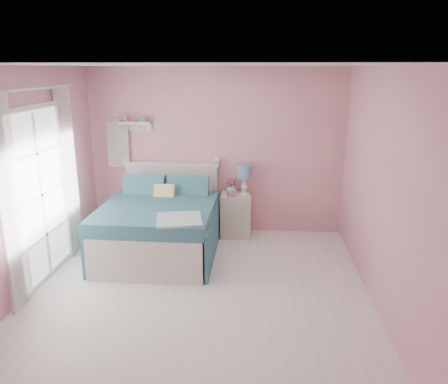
# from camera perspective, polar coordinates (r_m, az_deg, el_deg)

# --- Properties ---
(floor) EXTENTS (4.50, 4.50, 0.00)m
(floor) POSITION_cam_1_polar(r_m,az_deg,el_deg) (5.23, -3.43, -13.60)
(floor) COLOR silver
(floor) RESTS_ON ground
(room_shell) EXTENTS (4.50, 4.50, 4.50)m
(room_shell) POSITION_cam_1_polar(r_m,az_deg,el_deg) (4.65, -3.75, 3.62)
(room_shell) COLOR #D08496
(room_shell) RESTS_ON floor
(bed) EXTENTS (1.57, 1.96, 1.13)m
(bed) POSITION_cam_1_polar(r_m,az_deg,el_deg) (6.32, -8.30, -4.41)
(bed) COLOR silver
(bed) RESTS_ON floor
(nightstand) EXTENTS (0.47, 0.46, 0.68)m
(nightstand) POSITION_cam_1_polar(r_m,az_deg,el_deg) (6.88, 1.60, -3.00)
(nightstand) COLOR beige
(nightstand) RESTS_ON floor
(table_lamp) EXTENTS (0.23, 0.23, 0.46)m
(table_lamp) POSITION_cam_1_polar(r_m,az_deg,el_deg) (6.74, 2.66, 2.39)
(table_lamp) COLOR white
(table_lamp) RESTS_ON nightstand
(vase) EXTENTS (0.17, 0.17, 0.16)m
(vase) POSITION_cam_1_polar(r_m,az_deg,el_deg) (6.81, 0.90, 0.46)
(vase) COLOR silver
(vase) RESTS_ON nightstand
(teacup) EXTENTS (0.13, 0.13, 0.08)m
(teacup) POSITION_cam_1_polar(r_m,az_deg,el_deg) (6.67, 1.00, -0.22)
(teacup) COLOR #C38299
(teacup) RESTS_ON nightstand
(roses) EXTENTS (0.14, 0.11, 0.12)m
(roses) POSITION_cam_1_polar(r_m,az_deg,el_deg) (6.77, 0.89, 1.40)
(roses) COLOR #C8446E
(roses) RESTS_ON vase
(wall_shelf) EXTENTS (0.50, 0.15, 0.25)m
(wall_shelf) POSITION_cam_1_polar(r_m,az_deg,el_deg) (7.01, -11.56, 8.76)
(wall_shelf) COLOR silver
(wall_shelf) RESTS_ON room_shell
(hanging_dress) EXTENTS (0.34, 0.03, 0.72)m
(hanging_dress) POSITION_cam_1_polar(r_m,az_deg,el_deg) (7.13, -13.68, 6.03)
(hanging_dress) COLOR white
(hanging_dress) RESTS_ON room_shell
(french_door) EXTENTS (0.04, 1.32, 2.16)m
(french_door) POSITION_cam_1_polar(r_m,az_deg,el_deg) (5.76, -22.85, -0.43)
(french_door) COLOR silver
(french_door) RESTS_ON floor
(curtain_near) EXTENTS (0.04, 0.40, 2.32)m
(curtain_near) POSITION_cam_1_polar(r_m,az_deg,el_deg) (5.09, -26.20, -1.66)
(curtain_near) COLOR white
(curtain_near) RESTS_ON floor
(curtain_far) EXTENTS (0.04, 0.40, 2.32)m
(curtain_far) POSITION_cam_1_polar(r_m,az_deg,el_deg) (6.36, -19.56, 2.36)
(curtain_far) COLOR white
(curtain_far) RESTS_ON floor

